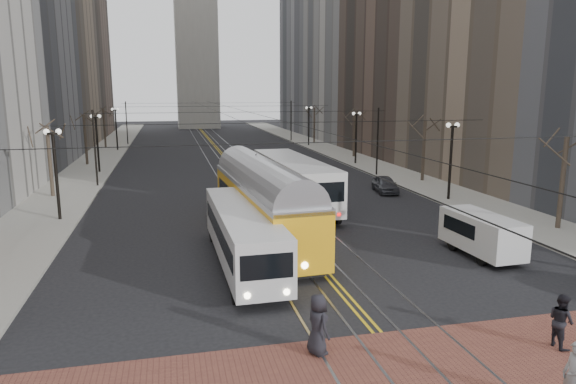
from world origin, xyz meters
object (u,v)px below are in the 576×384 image
streetcar (263,209)px  sedan_grey (385,184)px  rear_bus (294,183)px  pedestrian_b (574,376)px  pedestrian_a (318,324)px  cargo_van (481,236)px  pedestrian_c (561,321)px  transit_bus (243,238)px

streetcar → sedan_grey: size_ratio=3.75×
rear_bus → pedestrian_b: size_ratio=6.95×
rear_bus → pedestrian_a: size_ratio=6.71×
rear_bus → cargo_van: size_ratio=2.75×
pedestrian_b → cargo_van: bearing=157.0°
streetcar → pedestrian_c: bearing=-67.2°
transit_bus → pedestrian_c: size_ratio=6.20×
pedestrian_c → sedan_grey: bearing=-11.2°
sedan_grey → pedestrian_a: size_ratio=1.99×
transit_bus → pedestrian_a: 8.87m
streetcar → pedestrian_b: (4.97, -17.38, -0.78)m
rear_bus → sedan_grey: size_ratio=3.36×
rear_bus → pedestrian_b: 24.90m
streetcar → pedestrian_a: size_ratio=7.48×
pedestrian_c → rear_bus: bearing=9.2°
sedan_grey → pedestrian_a: pedestrian_a is taller
streetcar → pedestrian_b: size_ratio=7.75×
pedestrian_b → pedestrian_c: size_ratio=1.06×
pedestrian_b → pedestrian_a: bearing=-127.2°
sedan_grey → pedestrian_c: pedestrian_c is taller
transit_bus → sedan_grey: transit_bus is taller
sedan_grey → pedestrian_c: 25.89m
rear_bus → pedestrian_c: 22.19m
cargo_van → streetcar: bearing=148.5°
pedestrian_a → pedestrian_c: 7.88m
cargo_van → rear_bus: bearing=113.9°
transit_bus → pedestrian_b: 14.73m
transit_bus → sedan_grey: 20.65m
streetcar → pedestrian_a: bearing=-96.3°
transit_bus → cargo_van: bearing=-7.2°
cargo_van → pedestrian_b: (-5.09, -11.82, -0.10)m
streetcar → rear_bus: size_ratio=1.12×
streetcar → cargo_van: size_ratio=3.06×
sedan_grey → pedestrian_b: (-7.17, -28.37, 0.29)m
cargo_van → pedestrian_b: 12.87m
streetcar → rear_bus: streetcar is taller
streetcar → rear_bus: 8.28m
transit_bus → streetcar: bearing=66.8°
streetcar → pedestrian_c: size_ratio=8.21×
rear_bus → pedestrian_b: bearing=-89.2°
transit_bus → pedestrian_a: bearing=-83.8°
pedestrian_b → streetcar: bearing=-163.7°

